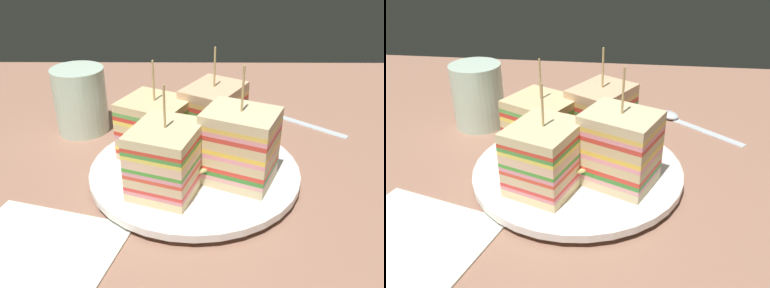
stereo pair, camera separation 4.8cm
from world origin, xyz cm
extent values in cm
cube|color=#9B6D58|center=(0.00, 0.00, -0.90)|extent=(125.05, 89.36, 1.80)
cylinder|color=white|center=(0.00, 0.00, 0.36)|extent=(15.21, 15.21, 0.72)
cylinder|color=white|center=(0.00, 0.00, 1.16)|extent=(24.53, 24.53, 0.88)
cube|color=beige|center=(4.84, -2.54, 2.12)|extent=(9.31, 8.61, 1.03)
cube|color=#9E7242|center=(1.50, -1.03, 2.12)|extent=(2.73, 5.54, 1.03)
cube|color=#E2A19D|center=(4.84, -2.54, 2.89)|extent=(9.31, 8.61, 0.52)
cube|color=#3B8B34|center=(4.84, -2.54, 3.41)|extent=(9.31, 8.61, 0.52)
cube|color=red|center=(4.84, -2.54, 3.93)|extent=(9.31, 8.61, 0.52)
cube|color=#D9BF8A|center=(4.84, -2.54, 4.70)|extent=(9.31, 8.61, 1.03)
cube|color=#B2844C|center=(1.50, -1.03, 4.70)|extent=(2.73, 5.54, 1.03)
cube|color=pink|center=(4.84, -2.54, 5.48)|extent=(9.31, 8.61, 0.52)
cube|color=yellow|center=(4.84, -2.54, 5.99)|extent=(9.31, 8.61, 0.52)
cube|color=#DCBF89|center=(4.84, -2.54, 6.77)|extent=(9.31, 8.61, 1.03)
cube|color=#9E7242|center=(1.50, -1.03, 6.77)|extent=(2.73, 5.54, 1.03)
cube|color=#D73F31|center=(4.84, -2.54, 7.54)|extent=(9.31, 8.61, 0.52)
cube|color=pink|center=(4.84, -2.54, 8.06)|extent=(9.31, 8.61, 0.52)
cube|color=#F2C852|center=(4.84, -2.54, 8.58)|extent=(9.31, 8.61, 0.52)
cube|color=beige|center=(4.84, -2.54, 9.35)|extent=(9.31, 8.61, 1.03)
cylinder|color=tan|center=(4.84, -2.54, 12.33)|extent=(0.24, 0.24, 4.91)
cube|color=beige|center=(2.31, 4.95, 2.12)|extent=(8.85, 9.41, 1.04)
cube|color=#B2844C|center=(0.41, 1.82, 2.12)|extent=(5.04, 3.22, 1.04)
cube|color=#F4CE64|center=(2.31, 4.95, 2.92)|extent=(8.85, 9.41, 0.57)
cube|color=green|center=(2.31, 4.95, 3.49)|extent=(8.85, 9.41, 0.57)
cube|color=beige|center=(2.31, 4.95, 4.29)|extent=(8.85, 9.41, 1.04)
cube|color=#9E7242|center=(0.41, 1.82, 4.29)|extent=(5.04, 3.22, 1.04)
cube|color=#479642|center=(2.31, 4.95, 5.09)|extent=(8.85, 9.41, 0.57)
cube|color=red|center=(2.31, 4.95, 5.66)|extent=(8.85, 9.41, 0.57)
cube|color=beige|center=(2.31, 4.95, 6.46)|extent=(8.85, 9.41, 1.04)
cube|color=#B2844C|center=(0.41, 1.82, 6.46)|extent=(5.04, 3.22, 1.04)
cube|color=#4F9246|center=(2.31, 4.95, 7.27)|extent=(8.85, 9.41, 0.57)
cube|color=#D93F2F|center=(2.31, 4.95, 7.84)|extent=(8.85, 9.41, 0.57)
cube|color=#F3BF64|center=(2.31, 4.95, 8.41)|extent=(8.85, 9.41, 0.57)
cube|color=#E2B487|center=(2.31, 4.95, 9.21)|extent=(8.85, 9.41, 1.04)
cylinder|color=tan|center=(2.31, 4.95, 12.11)|extent=(0.24, 0.24, 4.77)
cube|color=beige|center=(-4.70, 2.79, 2.06)|extent=(9.62, 9.21, 0.92)
cube|color=#B2844C|center=(-1.43, 1.15, 2.06)|extent=(3.15, 5.88, 0.92)
cube|color=red|center=(-4.70, 2.79, 2.77)|extent=(9.62, 9.21, 0.51)
cube|color=#FED04D|center=(-4.70, 2.79, 3.28)|extent=(9.62, 9.21, 0.51)
cube|color=#D4B58D|center=(-4.70, 2.79, 3.99)|extent=(9.62, 9.21, 0.92)
cube|color=#9E7242|center=(-1.43, 1.15, 3.99)|extent=(3.15, 5.88, 0.92)
cube|color=pink|center=(-4.70, 2.79, 4.70)|extent=(9.62, 9.21, 0.51)
cube|color=red|center=(-4.70, 2.79, 5.21)|extent=(9.62, 9.21, 0.51)
cube|color=#E1C384|center=(-4.70, 2.79, 5.92)|extent=(9.62, 9.21, 0.92)
cube|color=#9E7242|center=(-1.43, 1.15, 5.92)|extent=(3.15, 5.88, 0.92)
cube|color=#FCD954|center=(-4.70, 2.79, 6.63)|extent=(9.62, 9.21, 0.51)
cube|color=red|center=(-4.70, 2.79, 7.14)|extent=(9.62, 9.21, 0.51)
cube|color=#61A74C|center=(-4.70, 2.79, 7.64)|extent=(9.62, 9.21, 0.51)
cube|color=beige|center=(-4.70, 2.79, 8.35)|extent=(9.62, 9.21, 0.92)
cylinder|color=tan|center=(-4.70, 2.79, 11.21)|extent=(0.24, 0.24, 4.79)
cube|color=beige|center=(-2.98, -4.58, 2.10)|extent=(8.63, 9.23, 1.00)
cube|color=#B2844C|center=(-1.73, -1.14, 2.10)|extent=(6.06, 2.45, 1.00)
cube|color=pink|center=(-2.98, -4.58, 2.81)|extent=(8.63, 9.23, 0.42)
cube|color=#E43D36|center=(-2.98, -4.58, 3.23)|extent=(8.63, 9.23, 0.42)
cube|color=#D8B78B|center=(-2.98, -4.58, 3.94)|extent=(8.63, 9.23, 1.00)
cube|color=#B2844C|center=(-1.73, -1.14, 3.94)|extent=(6.06, 2.45, 1.00)
cube|color=#E04932|center=(-2.98, -4.58, 4.65)|extent=(8.63, 9.23, 0.42)
cube|color=pink|center=(-2.98, -4.58, 5.07)|extent=(8.63, 9.23, 0.42)
cube|color=green|center=(-2.98, -4.58, 5.49)|extent=(8.63, 9.23, 0.42)
cube|color=beige|center=(-2.98, -4.58, 6.20)|extent=(8.63, 9.23, 1.00)
cube|color=#B2844C|center=(-1.73, -1.14, 6.20)|extent=(6.06, 2.45, 1.00)
cube|color=#EFDB52|center=(-2.98, -4.58, 6.91)|extent=(8.63, 9.23, 0.42)
cube|color=#48943E|center=(-2.98, -4.58, 7.33)|extent=(8.63, 9.23, 0.42)
cube|color=red|center=(-2.98, -4.58, 7.75)|extent=(8.63, 9.23, 0.42)
cube|color=beige|center=(-2.98, -4.58, 8.46)|extent=(8.63, 9.23, 1.00)
cylinder|color=tan|center=(-2.98, -4.58, 11.23)|extent=(0.24, 0.24, 4.56)
cylinder|color=#EDC978|center=(-0.45, -0.24, 1.93)|extent=(4.75, 4.75, 0.65)
cylinder|color=#E9D87D|center=(-1.00, -1.52, 2.32)|extent=(4.55, 4.56, 0.75)
cylinder|color=#E7D683|center=(0.82, -1.74, 2.76)|extent=(5.25, 5.26, 0.75)
cylinder|color=#E2D87F|center=(0.07, -2.94, 3.59)|extent=(3.85, 3.87, 0.81)
cylinder|color=#E8BE65|center=(0.53, -1.92, 3.92)|extent=(5.14, 5.19, 1.23)
cube|color=silver|center=(17.24, 13.93, 0.12)|extent=(9.44, 8.21, 0.25)
ellipsoid|color=silver|center=(11.87, 18.45, 0.50)|extent=(4.16, 4.04, 1.00)
cube|color=white|center=(-14.99, -13.57, 0.25)|extent=(18.05, 17.14, 0.50)
cylinder|color=silver|center=(-16.19, 12.75, 4.65)|extent=(7.35, 7.35, 9.29)
cylinder|color=yellow|center=(-16.19, 12.75, 1.80)|extent=(6.76, 6.76, 3.60)
camera|label=1|loc=(0.31, -41.87, 27.58)|focal=38.99mm
camera|label=2|loc=(5.07, -41.56, 27.58)|focal=38.99mm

